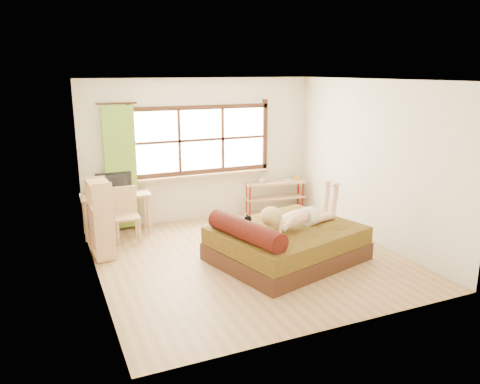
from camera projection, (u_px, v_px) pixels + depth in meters
name	position (u px, v px, depth m)	size (l,w,h in m)	color
floor	(249.00, 258.00, 7.29)	(4.50, 4.50, 0.00)	#9E754C
ceiling	(250.00, 80.00, 6.60)	(4.50, 4.50, 0.00)	white
wall_back	(201.00, 150.00, 8.94)	(4.50, 4.50, 0.00)	silver
wall_front	(338.00, 215.00, 4.95)	(4.50, 4.50, 0.00)	silver
wall_left	(93.00, 188.00, 6.08)	(4.50, 4.50, 0.00)	silver
wall_right	(372.00, 162.00, 7.81)	(4.50, 4.50, 0.00)	silver
window	(202.00, 142.00, 8.88)	(2.80, 0.16, 1.46)	#FFEDBF
curtain	(121.00, 168.00, 8.29)	(0.55, 0.10, 2.20)	olive
bed	(284.00, 243.00, 7.13)	(2.46, 2.17, 0.79)	black
woman	(298.00, 207.00, 7.03)	(1.46, 0.42, 0.63)	beige
kitten	(241.00, 223.00, 6.88)	(0.31, 0.13, 0.25)	black
desk	(116.00, 199.00, 8.21)	(1.19, 0.58, 0.73)	tan
monitor	(114.00, 183.00, 8.18)	(0.62, 0.08, 0.36)	black
chair	(126.00, 211.00, 7.95)	(0.42, 0.42, 0.92)	tan
pipe_shelf	(275.00, 189.00, 9.59)	(1.29, 0.46, 0.71)	tan
cup	(262.00, 181.00, 9.42)	(0.12, 0.12, 0.10)	gray
book	(284.00, 180.00, 9.62)	(0.17, 0.23, 0.02)	gray
bookshelf	(101.00, 219.00, 7.19)	(0.34, 0.55, 1.22)	tan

